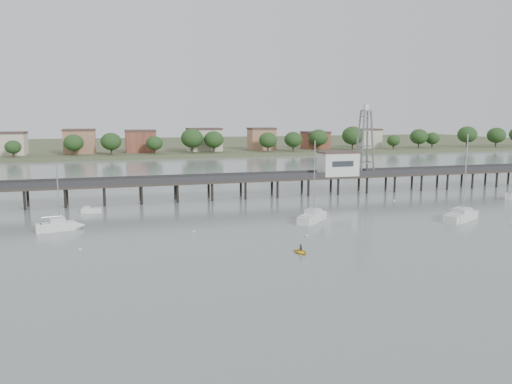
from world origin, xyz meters
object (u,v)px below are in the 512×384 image
white_tender (91,210)px  yellow_dinghy (301,253)px  sailboat_c (316,216)px  lattice_tower (365,143)px  sailboat_d (466,215)px  pier (227,180)px  sailboat_b (64,226)px

white_tender → yellow_dinghy: size_ratio=1.47×
yellow_dinghy → sailboat_c: bearing=56.6°
lattice_tower → yellow_dinghy: (-31.97, -43.02, -11.10)m
sailboat_d → white_tender: size_ratio=4.20×
pier → sailboat_b: 36.90m
sailboat_d → sailboat_c: bearing=137.8°
sailboat_c → yellow_dinghy: (-9.79, -18.16, -0.64)m
sailboat_c → yellow_dinghy: sailboat_c is taller
sailboat_c → sailboat_d: sailboat_d is taller
pier → sailboat_d: bearing=-42.7°
lattice_tower → white_tender: (-58.11, -8.09, -10.68)m
sailboat_b → yellow_dinghy: size_ratio=4.42×
lattice_tower → sailboat_d: bearing=-86.0°
pier → yellow_dinghy: pier is taller
sailboat_d → lattice_tower: bearing=66.2°
sailboat_b → white_tender: (3.44, 13.08, -0.24)m
lattice_tower → sailboat_c: 34.92m
pier → sailboat_b: (-30.05, -21.17, -3.14)m
yellow_dinghy → lattice_tower: bearing=48.3°
pier → white_tender: 28.02m
lattice_tower → white_tender: size_ratio=4.34×
lattice_tower → yellow_dinghy: bearing=-126.6°
sailboat_b → sailboat_c: (39.37, -3.69, -0.02)m
lattice_tower → sailboat_d: lattice_tower is taller
sailboat_c → white_tender: (-35.93, 16.77, -0.22)m
sailboat_c → sailboat_d: (24.36, -6.25, -0.01)m
sailboat_d → yellow_dinghy: sailboat_d is taller
lattice_tower → sailboat_c: size_ratio=1.12×
lattice_tower → pier: bearing=-180.0°
yellow_dinghy → sailboat_d: bearing=14.2°
sailboat_c → white_tender: sailboat_c is taller
pier → yellow_dinghy: 43.19m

